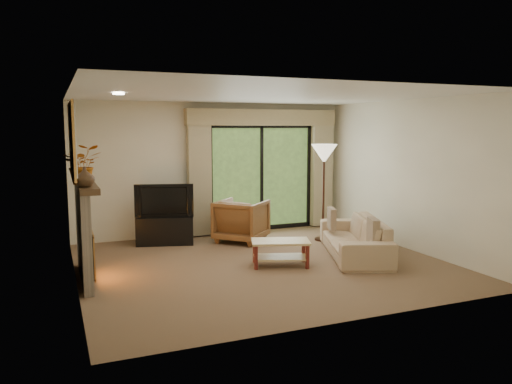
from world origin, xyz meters
name	(u,v)px	position (x,y,z in m)	size (l,w,h in m)	color
floor	(263,264)	(0.00, 0.00, 0.00)	(5.50, 5.50, 0.00)	brown
ceiling	(264,95)	(0.00, 0.00, 2.60)	(5.50, 5.50, 0.00)	silver
wall_back	(214,169)	(0.00, 2.50, 1.30)	(5.00, 5.00, 0.00)	beige
wall_front	(355,204)	(0.00, -2.50, 1.30)	(5.00, 5.00, 0.00)	beige
wall_left	(73,190)	(-2.75, 0.00, 1.30)	(5.00, 5.00, 0.00)	beige
wall_right	(409,175)	(2.75, 0.00, 1.30)	(5.00, 5.00, 0.00)	beige
fireplace	(83,232)	(-2.63, 0.20, 0.69)	(0.24, 1.70, 1.37)	gray
mirror	(72,140)	(-2.71, 0.20, 1.95)	(0.07, 1.45, 1.02)	tan
sliding_door	(261,177)	(1.00, 2.45, 1.10)	(2.26, 0.10, 2.16)	black
curtain_left	(199,175)	(-0.35, 2.34, 1.20)	(0.45, 0.18, 2.35)	tan
curtain_right	(321,171)	(2.35, 2.34, 1.20)	(0.45, 0.18, 2.35)	tan
cornice	(263,118)	(1.00, 2.36, 2.32)	(3.20, 0.24, 0.32)	tan
media_console	(165,230)	(-1.12, 1.95, 0.26)	(1.02, 0.46, 0.51)	black
tv	(164,200)	(-1.12, 1.95, 0.81)	(1.05, 0.14, 0.61)	black
armchair	(241,221)	(0.24, 1.60, 0.40)	(0.84, 0.87, 0.79)	brown
sofa	(354,237)	(1.61, -0.09, 0.31)	(2.12, 0.83, 0.62)	tan
pillow_near	(373,232)	(1.54, -0.70, 0.53)	(0.11, 0.40, 0.40)	brown
pillow_far	(332,219)	(1.54, 0.52, 0.52)	(0.10, 0.38, 0.38)	brown
coffee_table	(280,253)	(0.21, -0.19, 0.20)	(0.88, 0.49, 0.40)	#D9BA7E
floor_lamp	(323,193)	(1.71, 1.12, 0.91)	(0.49, 0.49, 1.81)	white
vase	(85,177)	(-2.61, -0.36, 1.50)	(0.25, 0.25, 0.26)	#48321F
branches	(83,165)	(-2.61, -0.03, 1.63)	(0.47, 0.41, 0.53)	#AF5E12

